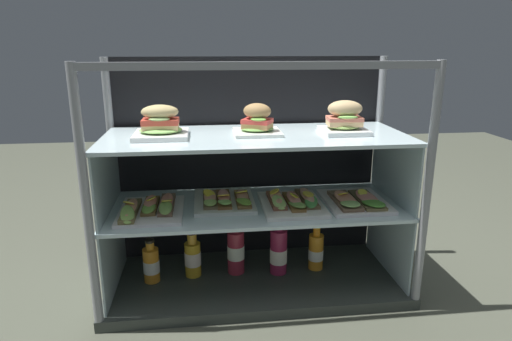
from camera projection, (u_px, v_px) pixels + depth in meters
name	position (u px, v px, depth m)	size (l,w,h in m)	color
ground_plane	(256.00, 288.00, 1.85)	(6.00, 6.00, 0.02)	#474A3D
case_base_deck	(256.00, 281.00, 1.84)	(1.19, 0.50, 0.04)	#343A35
case_frame	(252.00, 161.00, 1.85)	(1.19, 0.50, 0.92)	gray
riser_lower_tier	(256.00, 243.00, 1.79)	(1.13, 0.44, 0.30)	silver
shelf_lower_glass	(256.00, 206.00, 1.75)	(1.14, 0.46, 0.01)	silver
riser_upper_tier	(256.00, 172.00, 1.71)	(1.13, 0.44, 0.27)	silver
shelf_upper_glass	(256.00, 137.00, 1.67)	(1.14, 0.46, 0.01)	silver
plated_roll_sandwich_left_of_center	(161.00, 125.00, 1.62)	(0.20, 0.20, 0.12)	white
plated_roll_sandwich_near_right_corner	(257.00, 122.00, 1.67)	(0.18, 0.18, 0.12)	white
plated_roll_sandwich_mid_left	(344.00, 120.00, 1.69)	(0.17, 0.17, 0.13)	white
open_sandwich_tray_near_left_corner	(150.00, 208.00, 1.65)	(0.24, 0.30, 0.06)	white
open_sandwich_tray_far_left	(225.00, 200.00, 1.75)	(0.24, 0.29, 0.06)	white
open_sandwich_tray_mid_right	(293.00, 202.00, 1.72)	(0.24, 0.29, 0.06)	white
open_sandwich_tray_mid_left	(356.00, 201.00, 1.73)	(0.24, 0.30, 0.05)	white
juice_bottle_near_post	(151.00, 264.00, 1.78)	(0.06, 0.06, 0.18)	orange
juice_bottle_tucked_behind	(193.00, 257.00, 1.82)	(0.07, 0.07, 0.20)	gold
juice_bottle_front_second	(236.00, 250.00, 1.84)	(0.07, 0.07, 0.25)	#9E283A
juice_bottle_front_middle	(279.00, 251.00, 1.84)	(0.07, 0.07, 0.24)	#942245
juice_bottle_front_right_end	(316.00, 251.00, 1.88)	(0.06, 0.06, 0.20)	orange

